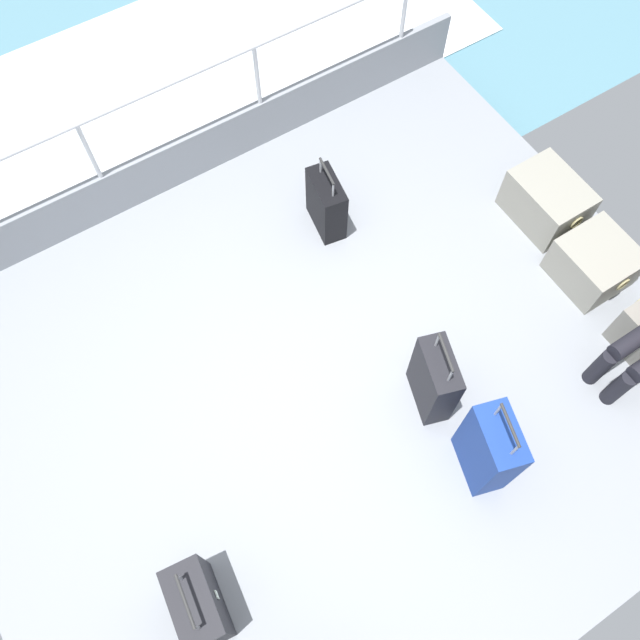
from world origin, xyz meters
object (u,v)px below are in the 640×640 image
Objects in this scene: suitcase_0 at (198,605)px; suitcase_1 at (434,380)px; cargo_crate_1 at (594,263)px; suitcase_3 at (489,449)px; cargo_crate_0 at (546,201)px; suitcase_4 at (326,204)px.

suitcase_1 is (-0.37, 1.97, 0.05)m from suitcase_0.
suitcase_3 is at bearing -66.58° from cargo_crate_1.
suitcase_3 is (0.19, 1.97, 0.09)m from suitcase_0.
suitcase_3 reaches higher than cargo_crate_0.
cargo_crate_0 is 3.83m from suitcase_0.
suitcase_3 reaches higher than suitcase_4.
suitcase_4 is (-1.62, 0.19, -0.06)m from suitcase_1.
suitcase_3 reaches higher than suitcase_0.
cargo_crate_0 is at bearing 174.07° from cargo_crate_1.
suitcase_0 is 0.79× the size of suitcase_3.
suitcase_0 is at bearing -95.55° from suitcase_3.
suitcase_0 is 2.94m from suitcase_4.
cargo_crate_1 is at bearing 98.13° from suitcase_0.
suitcase_4 is at bearing -135.92° from cargo_crate_1.
suitcase_1 is at bearing -85.06° from cargo_crate_1.
suitcase_1 is at bearing -6.74° from suitcase_4.
cargo_crate_1 is 1.78m from suitcase_3.
cargo_crate_0 is at bearing 128.05° from suitcase_3.
cargo_crate_0 is at bearing 114.19° from suitcase_1.
suitcase_1 reaches higher than cargo_crate_1.
suitcase_4 reaches higher than cargo_crate_1.
suitcase_1 reaches higher than suitcase_0.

